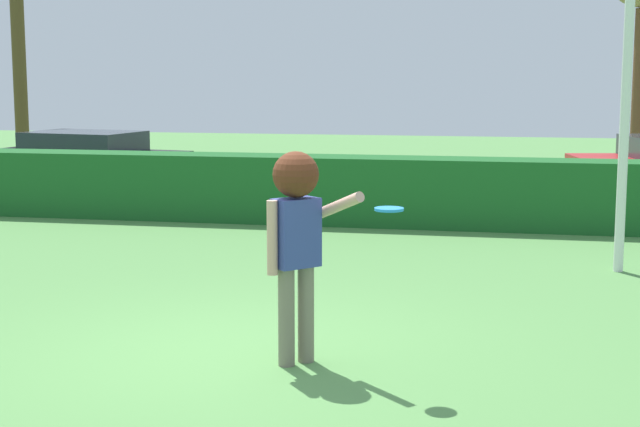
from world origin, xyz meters
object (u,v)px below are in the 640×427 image
at_px(frisbee, 389,209).
at_px(parked_car_black, 84,159).
at_px(person, 296,225).
at_px(lamppost, 629,29).

bearing_deg(frisbee, parked_car_black, 125.05).
bearing_deg(person, frisbee, -21.91).
relative_size(lamppost, parked_car_black, 1.20).
relative_size(frisbee, parked_car_black, 0.05).
bearing_deg(lamppost, frisbee, -114.47).
bearing_deg(lamppost, parked_car_black, 148.18).
bearing_deg(person, parked_car_black, 122.91).
bearing_deg(lamppost, person, -123.69).
height_order(person, parked_car_black, person).
bearing_deg(parked_car_black, frisbee, -54.95).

